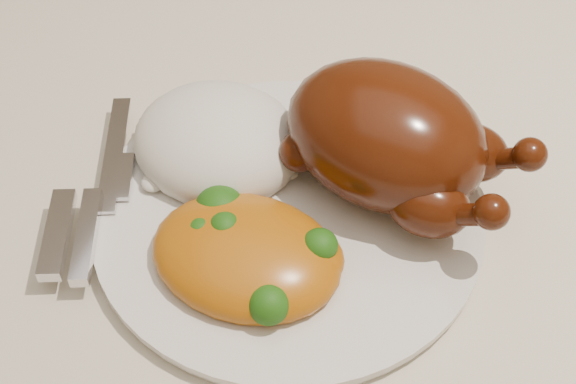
% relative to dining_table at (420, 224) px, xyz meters
% --- Properties ---
extents(dining_table, '(1.60, 0.90, 0.76)m').
position_rel_dining_table_xyz_m(dining_table, '(0.00, 0.00, 0.00)').
color(dining_table, brown).
rests_on(dining_table, floor).
extents(tablecloth, '(1.73, 1.03, 0.18)m').
position_rel_dining_table_xyz_m(tablecloth, '(0.00, 0.00, 0.07)').
color(tablecloth, beige).
rests_on(tablecloth, dining_table).
extents(dinner_plate, '(0.32, 0.32, 0.01)m').
position_rel_dining_table_xyz_m(dinner_plate, '(-0.08, -0.11, 0.11)').
color(dinner_plate, silver).
rests_on(dinner_plate, tablecloth).
extents(roast_chicken, '(0.19, 0.14, 0.09)m').
position_rel_dining_table_xyz_m(roast_chicken, '(-0.03, -0.07, 0.16)').
color(roast_chicken, '#461807').
rests_on(roast_chicken, dinner_plate).
extents(rice_mound, '(0.13, 0.12, 0.07)m').
position_rel_dining_table_xyz_m(rice_mound, '(-0.15, -0.08, 0.13)').
color(rice_mound, silver).
rests_on(rice_mound, dinner_plate).
extents(mac_and_cheese, '(0.13, 0.10, 0.05)m').
position_rel_dining_table_xyz_m(mac_and_cheese, '(-0.09, -0.16, 0.12)').
color(mac_and_cheese, '#B8600B').
rests_on(mac_and_cheese, dinner_plate).
extents(cutlery, '(0.07, 0.18, 0.01)m').
position_rel_dining_table_xyz_m(cutlery, '(-0.21, -0.16, 0.12)').
color(cutlery, silver).
rests_on(cutlery, dinner_plate).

